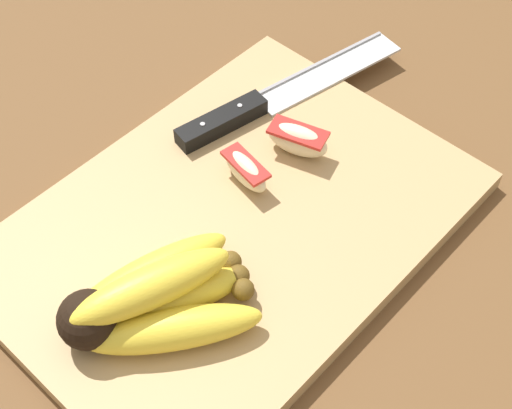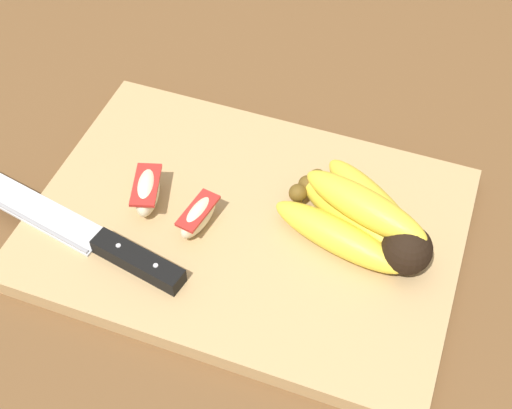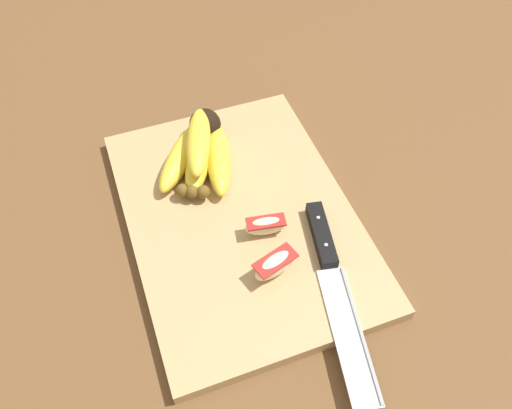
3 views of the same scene
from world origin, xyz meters
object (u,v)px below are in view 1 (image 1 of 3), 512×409
apple_wedge_middle (298,139)px  banana_bunch (152,301)px  chefs_knife (260,103)px  apple_wedge_near (246,170)px

apple_wedge_middle → banana_bunch: bearing=8.9°
chefs_knife → apple_wedge_middle: 0.07m
banana_bunch → apple_wedge_near: (-0.16, -0.05, -0.01)m
apple_wedge_near → apple_wedge_middle: apple_wedge_middle is taller
banana_bunch → apple_wedge_near: banana_bunch is taller
banana_bunch → apple_wedge_middle: size_ratio=2.50×
chefs_knife → apple_wedge_near: apple_wedge_near is taller
banana_bunch → chefs_knife: (-0.24, -0.10, -0.02)m
banana_bunch → apple_wedge_near: bearing=-164.0°
banana_bunch → apple_wedge_middle: 0.22m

